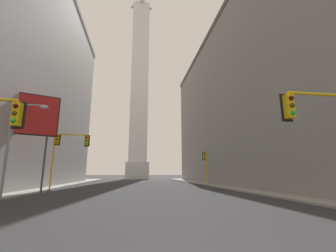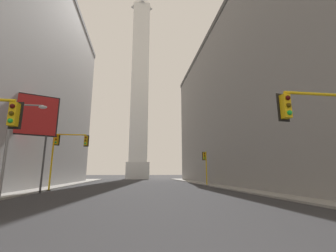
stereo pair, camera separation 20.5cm
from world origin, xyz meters
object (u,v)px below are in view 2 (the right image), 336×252
object	(u,v)px
street_lamp	(14,138)
billboard_sign	(27,116)
obelisk	(140,81)
traffic_light_mid_right	(205,163)
traffic_light_mid_left	(65,147)

from	to	relation	value
street_lamp	billboard_sign	bearing A→B (deg)	108.12
street_lamp	obelisk	bearing A→B (deg)	79.95
street_lamp	billboard_sign	distance (m)	6.08
street_lamp	billboard_sign	world-z (taller)	billboard_sign
traffic_light_mid_right	billboard_sign	size ratio (longest dim) A/B	0.54
traffic_light_mid_left	billboard_sign	bearing A→B (deg)	-127.24
street_lamp	billboard_sign	xyz separation A→B (m)	(-1.66, 5.06, 2.92)
traffic_light_mid_left	billboard_sign	size ratio (longest dim) A/B	0.65
traffic_light_mid_right	traffic_light_mid_left	bearing A→B (deg)	-157.81
obelisk	traffic_light_mid_right	distance (m)	49.72
billboard_sign	traffic_light_mid_left	bearing A→B (deg)	52.76
obelisk	billboard_sign	xyz separation A→B (m)	(-11.43, -50.11, -25.42)
traffic_light_mid_right	billboard_sign	distance (m)	24.78
billboard_sign	street_lamp	bearing A→B (deg)	-71.88
traffic_light_mid_left	traffic_light_mid_right	xyz separation A→B (m)	(18.93, 7.72, -1.33)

